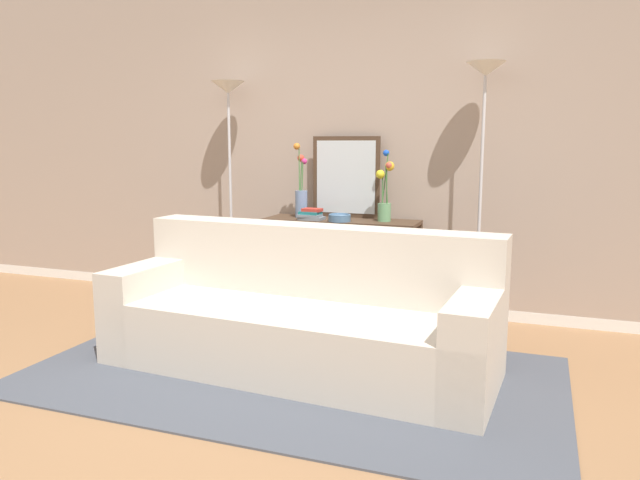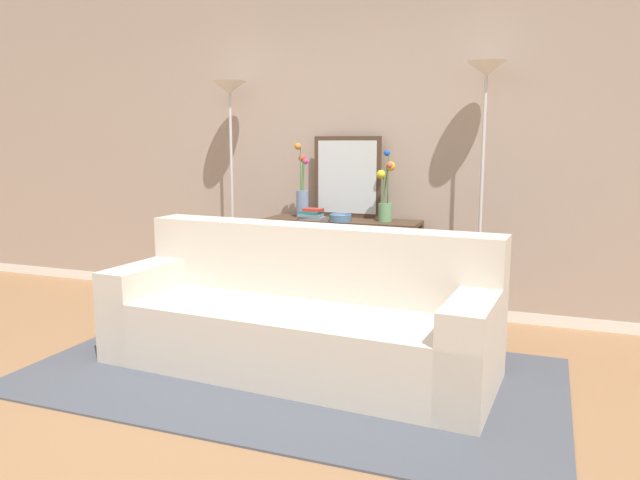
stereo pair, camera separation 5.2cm
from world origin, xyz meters
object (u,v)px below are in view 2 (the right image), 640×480
object	(u,v)px
vase_short_flowers	(386,194)
book_row_under_console	(300,303)
wall_mirror	(347,177)
fruit_bowl	(340,218)
console_table	(342,249)
floor_lamp_right	(484,122)
couch	(299,319)
floor_lamp_left	(231,131)
book_stack	(312,215)
vase_tall_flowers	(302,195)

from	to	relation	value
vase_short_flowers	book_row_under_console	size ratio (longest dim) A/B	1.94
book_row_under_console	wall_mirror	bearing A→B (deg)	23.96
vase_short_flowers	fruit_bowl	bearing A→B (deg)	-158.53
console_table	vase_short_flowers	distance (m)	0.58
floor_lamp_right	book_row_under_console	bearing A→B (deg)	179.85
fruit_bowl	console_table	bearing A→B (deg)	102.13
floor_lamp_right	wall_mirror	distance (m)	1.20
console_table	floor_lamp_right	size ratio (longest dim) A/B	0.64
couch	vase_short_flowers	distance (m)	1.44
couch	book_row_under_console	distance (m)	1.36
vase_short_flowers	book_row_under_console	xyz separation A→B (m)	(-0.73, -0.01, -0.95)
console_table	floor_lamp_left	xyz separation A→B (m)	(-1.01, -0.00, 0.96)
console_table	wall_mirror	world-z (taller)	wall_mirror
book_stack	book_row_under_console	xyz separation A→B (m)	(-0.15, 0.10, -0.78)
book_stack	floor_lamp_left	bearing A→B (deg)	172.72
couch	floor_lamp_right	world-z (taller)	floor_lamp_right
fruit_bowl	vase_tall_flowers	bearing A→B (deg)	159.62
book_stack	vase_tall_flowers	bearing A→B (deg)	137.37
console_table	floor_lamp_right	xyz separation A→B (m)	(1.09, -0.00, 1.01)
book_row_under_console	floor_lamp_right	bearing A→B (deg)	-0.15
console_table	vase_tall_flowers	world-z (taller)	vase_tall_flowers
book_row_under_console	floor_lamp_left	bearing A→B (deg)	-179.64
floor_lamp_left	vase_tall_flowers	bearing A→B (deg)	2.13
couch	floor_lamp_right	xyz separation A→B (m)	(0.95, 1.23, 1.24)
book_stack	console_table	bearing A→B (deg)	24.96
vase_tall_flowers	book_stack	bearing A→B (deg)	-42.63
floor_lamp_left	wall_mirror	size ratio (longest dim) A/B	2.87
console_table	wall_mirror	xyz separation A→B (m)	(-0.01, 0.16, 0.58)
floor_lamp_left	fruit_bowl	world-z (taller)	floor_lamp_left
floor_lamp_left	floor_lamp_right	xyz separation A→B (m)	(2.10, 0.00, 0.05)
floor_lamp_right	wall_mirror	world-z (taller)	floor_lamp_right
wall_mirror	book_row_under_console	bearing A→B (deg)	-156.04
couch	floor_lamp_left	bearing A→B (deg)	132.99
console_table	book_row_under_console	size ratio (longest dim) A/B	4.36
book_stack	wall_mirror	bearing A→B (deg)	51.54
vase_tall_flowers	floor_lamp_left	bearing A→B (deg)	-177.87
vase_tall_flowers	fruit_bowl	world-z (taller)	vase_tall_flowers
couch	wall_mirror	world-z (taller)	wall_mirror
book_row_under_console	fruit_bowl	bearing A→B (deg)	-17.01
book_stack	floor_lamp_right	bearing A→B (deg)	4.36
floor_lamp_left	book_stack	world-z (taller)	floor_lamp_left
fruit_bowl	book_stack	world-z (taller)	book_stack
floor_lamp_left	book_stack	size ratio (longest dim) A/B	9.35
vase_tall_flowers	floor_lamp_right	bearing A→B (deg)	-0.96
couch	vase_short_flowers	size ratio (longest dim) A/B	4.40
couch	wall_mirror	bearing A→B (deg)	96.25
couch	vase_tall_flowers	world-z (taller)	vase_tall_flowers
floor_lamp_left	vase_tall_flowers	world-z (taller)	floor_lamp_left
book_stack	couch	bearing A→B (deg)	-72.19
wall_mirror	vase_short_flowers	bearing A→B (deg)	-22.25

